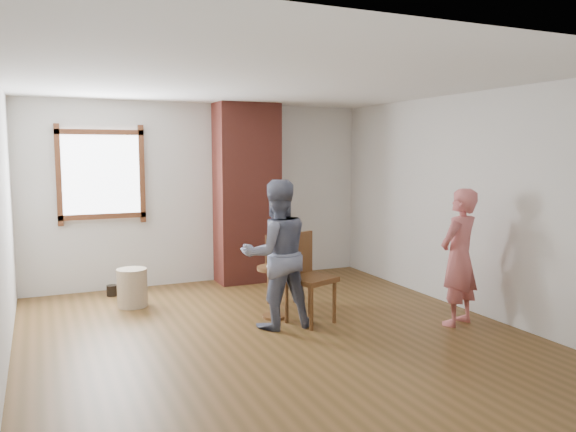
{
  "coord_description": "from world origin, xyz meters",
  "views": [
    {
      "loc": [
        -2.19,
        -5.21,
        1.91
      ],
      "look_at": [
        0.5,
        0.8,
        1.15
      ],
      "focal_mm": 35.0,
      "sensor_mm": 36.0,
      "label": 1
    }
  ],
  "objects_px": {
    "dining_chair_left": "(283,267)",
    "person_pink": "(459,257)",
    "stoneware_crock": "(132,288)",
    "dining_chair_right": "(305,272)",
    "side_table": "(274,283)",
    "man": "(276,254)"
  },
  "relations": [
    {
      "from": "dining_chair_left",
      "to": "person_pink",
      "type": "distance_m",
      "value": 2.11
    },
    {
      "from": "stoneware_crock",
      "to": "dining_chair_right",
      "type": "relative_size",
      "value": 0.47
    },
    {
      "from": "dining_chair_left",
      "to": "side_table",
      "type": "relative_size",
      "value": 1.45
    },
    {
      "from": "stoneware_crock",
      "to": "person_pink",
      "type": "relative_size",
      "value": 0.31
    },
    {
      "from": "side_table",
      "to": "man",
      "type": "bearing_deg",
      "value": -108.81
    },
    {
      "from": "man",
      "to": "dining_chair_left",
      "type": "bearing_deg",
      "value": -114.92
    },
    {
      "from": "stoneware_crock",
      "to": "person_pink",
      "type": "distance_m",
      "value": 3.9
    },
    {
      "from": "dining_chair_left",
      "to": "dining_chair_right",
      "type": "height_order",
      "value": "dining_chair_right"
    },
    {
      "from": "dining_chair_left",
      "to": "stoneware_crock",
      "type": "bearing_deg",
      "value": 172.96
    },
    {
      "from": "stoneware_crock",
      "to": "man",
      "type": "distance_m",
      "value": 2.05
    },
    {
      "from": "stoneware_crock",
      "to": "side_table",
      "type": "bearing_deg",
      "value": -39.06
    },
    {
      "from": "stoneware_crock",
      "to": "dining_chair_right",
      "type": "xyz_separation_m",
      "value": [
        1.68,
        -1.42,
        0.32
      ]
    },
    {
      "from": "person_pink",
      "to": "side_table",
      "type": "bearing_deg",
      "value": -50.39
    },
    {
      "from": "stoneware_crock",
      "to": "dining_chair_left",
      "type": "xyz_separation_m",
      "value": [
        1.72,
        -0.71,
        0.25
      ]
    },
    {
      "from": "stoneware_crock",
      "to": "person_pink",
      "type": "height_order",
      "value": "person_pink"
    },
    {
      "from": "side_table",
      "to": "dining_chair_left",
      "type": "bearing_deg",
      "value": 56.38
    },
    {
      "from": "side_table",
      "to": "man",
      "type": "xyz_separation_m",
      "value": [
        -0.11,
        -0.32,
        0.4
      ]
    },
    {
      "from": "side_table",
      "to": "man",
      "type": "relative_size",
      "value": 0.37
    },
    {
      "from": "stoneware_crock",
      "to": "side_table",
      "type": "relative_size",
      "value": 0.79
    },
    {
      "from": "dining_chair_left",
      "to": "man",
      "type": "height_order",
      "value": "man"
    },
    {
      "from": "side_table",
      "to": "person_pink",
      "type": "relative_size",
      "value": 0.4
    },
    {
      "from": "dining_chair_left",
      "to": "side_table",
      "type": "distance_m",
      "value": 0.54
    }
  ]
}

